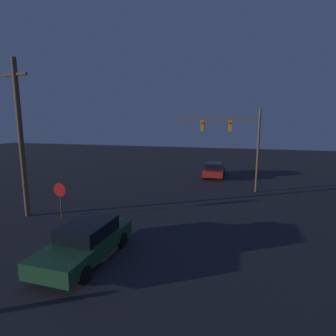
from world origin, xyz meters
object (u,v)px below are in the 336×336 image
at_px(traffic_signal_mast, 236,136).
at_px(stop_sign, 60,194).
at_px(car_near, 86,241).
at_px(car_far, 215,170).
at_px(utility_pole, 21,138).

relative_size(traffic_signal_mast, stop_sign, 3.21).
xyz_separation_m(car_near, car_far, (2.96, 18.15, 0.00)).
distance_m(traffic_signal_mast, stop_sign, 13.55).
xyz_separation_m(car_near, utility_pole, (-6.29, 3.38, 3.85)).
bearing_deg(stop_sign, car_far, 64.08).
height_order(traffic_signal_mast, utility_pole, utility_pole).
height_order(car_far, stop_sign, stop_sign).
distance_m(stop_sign, utility_pole, 3.85).
bearing_deg(utility_pole, stop_sign, 6.40).
xyz_separation_m(stop_sign, utility_pole, (-2.19, -0.25, 3.16)).
bearing_deg(stop_sign, traffic_signal_mast, 45.88).
xyz_separation_m(car_near, traffic_signal_mast, (5.10, 13.11, 3.65)).
height_order(car_far, traffic_signal_mast, traffic_signal_mast).
xyz_separation_m(car_far, utility_pole, (-9.25, -14.77, 3.85)).
bearing_deg(car_far, traffic_signal_mast, -68.27).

